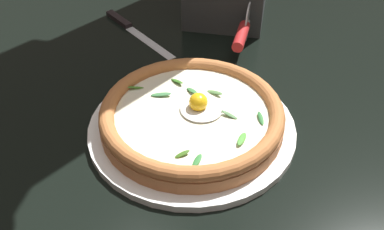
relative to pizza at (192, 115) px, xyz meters
The scene contains 5 objects.
ground_plane 0.06m from the pizza, 90.88° to the left, with size 2.40×2.40×0.03m, color black.
pizza_plate 0.03m from the pizza, 147.75° to the left, with size 0.33×0.33×0.01m, color white.
pizza is the anchor object (origin of this frame).
pizza_cutter 0.27m from the pizza, ahead, with size 0.15×0.05×0.08m.
table_knife 0.36m from the pizza, 52.53° to the left, with size 0.10×0.23×0.01m.
Camera 1 is at (-0.45, -0.30, 0.47)m, focal length 41.23 mm.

